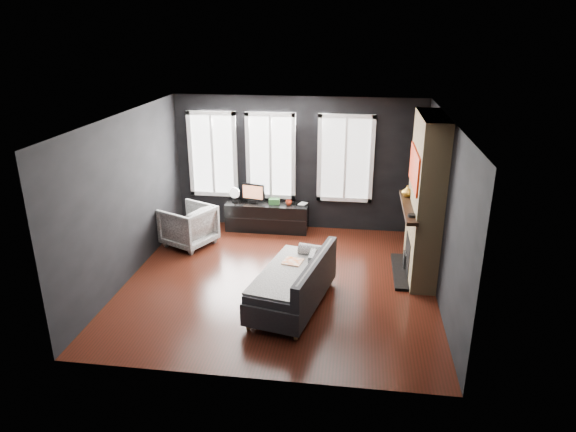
# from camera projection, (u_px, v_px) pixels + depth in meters

# --- Properties ---
(floor) EXTENTS (5.00, 5.00, 0.00)m
(floor) POSITION_uv_depth(u_px,v_px,m) (280.00, 281.00, 8.49)
(floor) COLOR black
(floor) RESTS_ON ground
(ceiling) EXTENTS (5.00, 5.00, 0.00)m
(ceiling) POSITION_uv_depth(u_px,v_px,m) (278.00, 118.00, 7.54)
(ceiling) COLOR white
(ceiling) RESTS_ON ground
(wall_back) EXTENTS (5.00, 0.02, 2.70)m
(wall_back) POSITION_uv_depth(u_px,v_px,m) (298.00, 164.00, 10.33)
(wall_back) COLOR black
(wall_back) RESTS_ON ground
(wall_left) EXTENTS (0.02, 5.00, 2.70)m
(wall_left) POSITION_uv_depth(u_px,v_px,m) (127.00, 197.00, 8.33)
(wall_left) COLOR black
(wall_left) RESTS_ON ground
(wall_right) EXTENTS (0.02, 5.00, 2.70)m
(wall_right) POSITION_uv_depth(u_px,v_px,m) (443.00, 212.00, 7.69)
(wall_right) COLOR black
(wall_right) RESTS_ON ground
(windows) EXTENTS (4.00, 0.16, 1.76)m
(windows) POSITION_uv_depth(u_px,v_px,m) (275.00, 112.00, 9.99)
(windows) COLOR white
(windows) RESTS_ON wall_back
(fireplace) EXTENTS (0.70, 1.62, 2.70)m
(fireplace) POSITION_uv_depth(u_px,v_px,m) (425.00, 199.00, 8.28)
(fireplace) COLOR #93724C
(fireplace) RESTS_ON floor
(sofa) EXTENTS (1.32, 2.05, 0.81)m
(sofa) POSITION_uv_depth(u_px,v_px,m) (292.00, 280.00, 7.65)
(sofa) COLOR black
(sofa) RESTS_ON floor
(stripe_pillow) EXTENTS (0.10, 0.34, 0.34)m
(stripe_pillow) POSITION_uv_depth(u_px,v_px,m) (312.00, 263.00, 7.79)
(stripe_pillow) COLOR gray
(stripe_pillow) RESTS_ON sofa
(armchair) EXTENTS (1.07, 1.09, 0.86)m
(armchair) POSITION_uv_depth(u_px,v_px,m) (188.00, 224.00, 9.76)
(armchair) COLOR silver
(armchair) RESTS_ON floor
(media_console) EXTENTS (1.67, 0.52, 0.57)m
(media_console) POSITION_uv_depth(u_px,v_px,m) (267.00, 216.00, 10.54)
(media_console) COLOR black
(media_console) RESTS_ON floor
(monitor) EXTENTS (0.51, 0.21, 0.45)m
(monitor) POSITION_uv_depth(u_px,v_px,m) (253.00, 192.00, 10.41)
(monitor) COLOR black
(monitor) RESTS_ON media_console
(desk_fan) EXTENTS (0.26, 0.26, 0.33)m
(desk_fan) POSITION_uv_depth(u_px,v_px,m) (235.00, 194.00, 10.46)
(desk_fan) COLOR #949494
(desk_fan) RESTS_ON media_console
(mug) EXTENTS (0.14, 0.12, 0.12)m
(mug) POSITION_uv_depth(u_px,v_px,m) (289.00, 202.00, 10.31)
(mug) COLOR red
(mug) RESTS_ON media_console
(book) EXTENTS (0.14, 0.06, 0.20)m
(book) POSITION_uv_depth(u_px,v_px,m) (300.00, 199.00, 10.38)
(book) COLOR #BBA691
(book) RESTS_ON media_console
(storage_box) EXTENTS (0.22, 0.15, 0.12)m
(storage_box) POSITION_uv_depth(u_px,v_px,m) (274.00, 201.00, 10.37)
(storage_box) COLOR #316B30
(storage_box) RESTS_ON media_console
(mantel_vase) EXTENTS (0.23, 0.23, 0.18)m
(mantel_vase) POSITION_uv_depth(u_px,v_px,m) (407.00, 191.00, 8.74)
(mantel_vase) COLOR yellow
(mantel_vase) RESTS_ON fireplace
(mantel_clock) EXTENTS (0.16, 0.16, 0.04)m
(mantel_clock) POSITION_uv_depth(u_px,v_px,m) (412.00, 215.00, 7.83)
(mantel_clock) COLOR black
(mantel_clock) RESTS_ON fireplace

